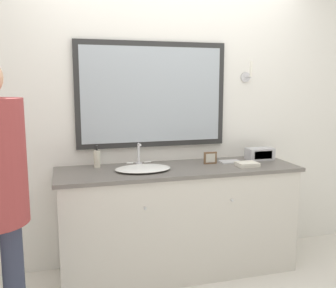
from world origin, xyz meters
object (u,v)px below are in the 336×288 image
object	(u,v)px
appliance_box	(260,154)
picture_frame	(210,158)
sink_basin	(143,168)
soap_bottle	(97,158)

from	to	relation	value
appliance_box	picture_frame	distance (m)	0.51
appliance_box	picture_frame	bearing A→B (deg)	-173.96
sink_basin	soap_bottle	xyz separation A→B (m)	(-0.34, 0.21, 0.06)
sink_basin	appliance_box	size ratio (longest dim) A/B	1.83
appliance_box	picture_frame	size ratio (longest dim) A/B	2.07
soap_bottle	picture_frame	size ratio (longest dim) A/B	1.59
sink_basin	soap_bottle	world-z (taller)	sink_basin
soap_bottle	appliance_box	world-z (taller)	soap_bottle
sink_basin	soap_bottle	bearing A→B (deg)	147.67
picture_frame	appliance_box	bearing A→B (deg)	6.04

